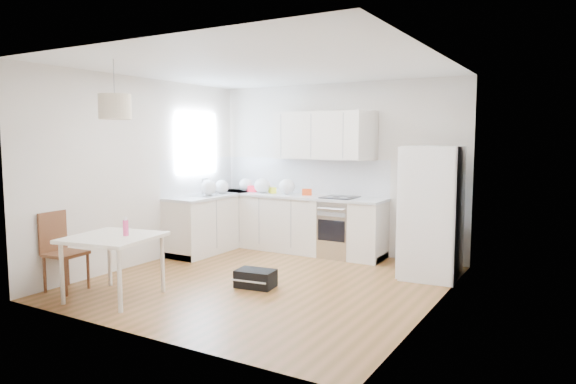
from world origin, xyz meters
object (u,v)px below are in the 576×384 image
object	(u,v)px
refrigerator	(433,212)
dining_chair	(66,252)
gym_bag	(256,278)
dining_table	(113,243)

from	to	relation	value
refrigerator	dining_chair	size ratio (longest dim) A/B	1.82
refrigerator	gym_bag	distance (m)	2.49
dining_table	gym_bag	size ratio (longest dim) A/B	2.27
refrigerator	dining_table	xyz separation A→B (m)	(-2.90, -2.79, -0.22)
dining_chair	gym_bag	size ratio (longest dim) A/B	2.04
dining_chair	gym_bag	world-z (taller)	dining_chair
refrigerator	dining_table	distance (m)	4.03
refrigerator	dining_table	world-z (taller)	refrigerator
refrigerator	dining_chair	xyz separation A→B (m)	(-3.63, -2.88, -0.39)
dining_table	refrigerator	bearing A→B (deg)	34.21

